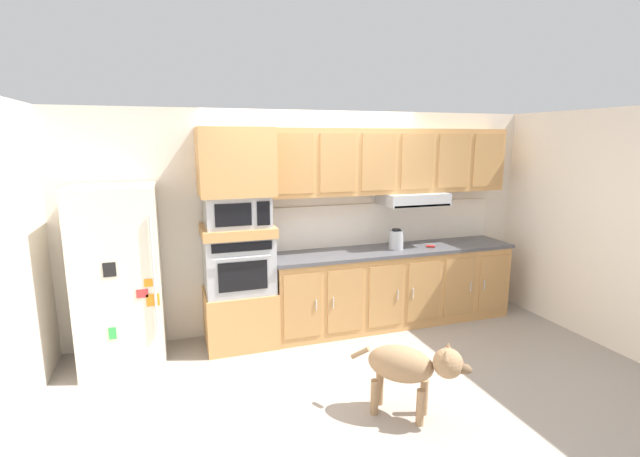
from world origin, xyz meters
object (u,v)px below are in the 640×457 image
electric_kettle (396,240)px  dog (410,366)px  screwdriver (430,246)px  built_in_oven (239,263)px  refrigerator (119,277)px  microwave (237,210)px

electric_kettle → dog: 1.98m
screwdriver → built_in_oven: bearing=177.7°
built_in_oven → dog: built_in_oven is taller
screwdriver → dog: size_ratio=0.22×
built_in_oven → screwdriver: bearing=-2.3°
refrigerator → electric_kettle: 2.98m
electric_kettle → microwave: bearing=178.5°
refrigerator → screwdriver: 3.42m
built_in_oven → dog: bearing=-59.0°
built_in_oven → electric_kettle: 1.83m
refrigerator → microwave: bearing=3.3°
microwave → screwdriver: 2.32m
microwave → screwdriver: (2.26, -0.09, -0.53)m
microwave → electric_kettle: size_ratio=2.68×
built_in_oven → screwdriver: size_ratio=4.26×
microwave → dog: bearing=-59.0°
built_in_oven → microwave: (0.00, -0.00, 0.56)m
electric_kettle → dog: bearing=-113.8°
built_in_oven → microwave: 0.56m
refrigerator → electric_kettle: size_ratio=7.33×
built_in_oven → microwave: bearing=-0.8°
refrigerator → microwave: size_ratio=2.73×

